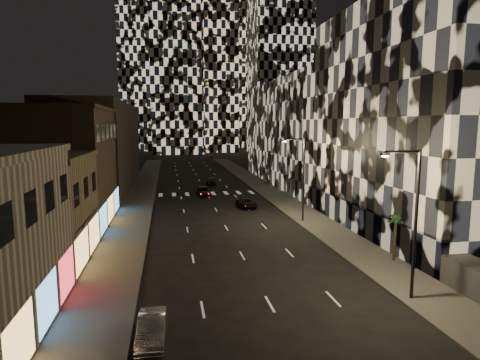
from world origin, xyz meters
name	(u,v)px	position (x,y,z in m)	size (l,w,h in m)	color
sidewalk_left	(140,195)	(-10.00, 50.00, 0.07)	(4.00, 120.00, 0.15)	#47443F
sidewalk_right	(270,191)	(10.00, 50.00, 0.07)	(4.00, 120.00, 0.15)	#47443F
curb_left	(155,195)	(-7.90, 50.00, 0.07)	(0.20, 120.00, 0.15)	#4C4C47
curb_right	(257,192)	(7.90, 50.00, 0.07)	(0.20, 120.00, 0.15)	#4C4C47
retail_tan	(17,213)	(-17.00, 21.00, 4.00)	(10.00, 10.00, 8.00)	#816D4D
retail_brown	(59,169)	(-17.00, 33.50, 6.00)	(10.00, 15.00, 12.00)	#4B382A
retail_filler_left	(100,146)	(-17.00, 60.00, 7.00)	(10.00, 40.00, 14.00)	#4B382A
midrise_right	(436,120)	(20.00, 24.50, 11.00)	(16.00, 25.00, 22.00)	#232326
midrise_base	(358,219)	(12.30, 24.50, 1.50)	(0.60, 25.00, 3.00)	#383838
midrise_filler_right	(315,133)	(20.00, 57.00, 9.00)	(16.00, 40.00, 18.00)	#232326
tower_right_mid	(280,14)	(35.00, 135.00, 50.00)	(20.00, 20.00, 100.00)	black
tower_left_back	(149,2)	(-12.00, 165.00, 60.00)	(24.00, 24.00, 120.00)	black
tower_center_low	(175,20)	(-2.00, 140.00, 47.50)	(18.00, 18.00, 95.00)	black
streetlight_near	(413,214)	(8.35, 10.00, 5.35)	(2.55, 0.25, 9.00)	black
streetlight_far	(302,174)	(8.35, 30.00, 5.35)	(2.55, 0.25, 9.00)	black
car_silver_parked	(152,328)	(-6.75, 8.11, 0.63)	(1.33, 3.82, 1.26)	#A3A3A8
car_dark_midlane	(203,191)	(-0.67, 48.10, 0.73)	(1.71, 4.26, 1.45)	black
car_dark_oncoming	(211,181)	(1.76, 59.51, 0.61)	(1.71, 4.21, 1.22)	black
car_dark_rightlane	(246,203)	(4.00, 38.57, 0.58)	(1.93, 4.19, 1.16)	black
palm_tree	(396,223)	(11.29, 16.41, 3.10)	(1.83, 1.79, 3.58)	#47331E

